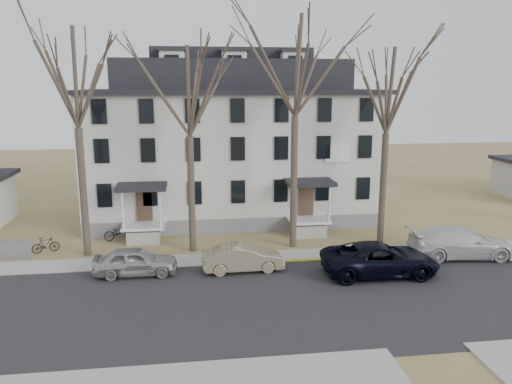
{
  "coord_description": "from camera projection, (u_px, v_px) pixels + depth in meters",
  "views": [
    {
      "loc": [
        -4.96,
        -18.47,
        9.59
      ],
      "look_at": [
        -1.35,
        9.0,
        3.61
      ],
      "focal_mm": 35.0,
      "sensor_mm": 36.0,
      "label": 1
    }
  ],
  "objects": [
    {
      "name": "ground",
      "position": [
        317.0,
        322.0,
        20.55
      ],
      "size": [
        120.0,
        120.0,
        0.0
      ],
      "primitive_type": "plane",
      "color": "olive",
      "rests_on": "ground"
    },
    {
      "name": "main_road",
      "position": [
        306.0,
        302.0,
        22.49
      ],
      "size": [
        120.0,
        10.0,
        0.04
      ],
      "primitive_type": "cube",
      "color": "#27272A",
      "rests_on": "ground"
    },
    {
      "name": "far_sidewalk",
      "position": [
        282.0,
        257.0,
        28.3
      ],
      "size": [
        120.0,
        2.0,
        0.08
      ],
      "primitive_type": "cube",
      "color": "#A09F97",
      "rests_on": "ground"
    },
    {
      "name": "yellow_curb",
      "position": [
        372.0,
        258.0,
        28.07
      ],
      "size": [
        14.0,
        0.25,
        0.06
      ],
      "primitive_type": "cube",
      "color": "gold",
      "rests_on": "ground"
    },
    {
      "name": "boarding_house",
      "position": [
        231.0,
        143.0,
        36.56
      ],
      "size": [
        20.8,
        12.36,
        12.05
      ],
      "color": "slate",
      "rests_on": "ground"
    },
    {
      "name": "tree_far_left",
      "position": [
        74.0,
        70.0,
        26.47
      ],
      "size": [
        8.4,
        8.4,
        13.72
      ],
      "color": "#473B31",
      "rests_on": "ground"
    },
    {
      "name": "tree_mid_left",
      "position": [
        188.0,
        84.0,
        27.39
      ],
      "size": [
        7.8,
        7.8,
        12.74
      ],
      "color": "#473B31",
      "rests_on": "ground"
    },
    {
      "name": "tree_center",
      "position": [
        296.0,
        57.0,
        27.84
      ],
      "size": [
        9.0,
        9.0,
        14.7
      ],
      "color": "#473B31",
      "rests_on": "ground"
    },
    {
      "name": "tree_mid_right",
      "position": [
        389.0,
        84.0,
        28.85
      ],
      "size": [
        7.8,
        7.8,
        12.74
      ],
      "color": "#473B31",
      "rests_on": "ground"
    },
    {
      "name": "car_silver",
      "position": [
        136.0,
        262.0,
        25.46
      ],
      "size": [
        4.23,
        1.71,
        1.44
      ],
      "primitive_type": "imported",
      "rotation": [
        0.0,
        0.0,
        1.57
      ],
      "color": "#A8A8A8",
      "rests_on": "ground"
    },
    {
      "name": "car_tan",
      "position": [
        243.0,
        258.0,
        26.03
      ],
      "size": [
        4.31,
        1.68,
        1.4
      ],
      "primitive_type": "imported",
      "rotation": [
        0.0,
        0.0,
        1.62
      ],
      "color": "gray",
      "rests_on": "ground"
    },
    {
      "name": "car_navy",
      "position": [
        380.0,
        260.0,
        25.47
      ],
      "size": [
        6.01,
        2.88,
        1.65
      ],
      "primitive_type": "imported",
      "rotation": [
        0.0,
        0.0,
        1.55
      ],
      "color": "black",
      "rests_on": "ground"
    },
    {
      "name": "car_white",
      "position": [
        460.0,
        243.0,
        28.08
      ],
      "size": [
        6.02,
        2.92,
        1.69
      ],
      "primitive_type": "imported",
      "rotation": [
        0.0,
        0.0,
        1.47
      ],
      "color": "silver",
      "rests_on": "ground"
    },
    {
      "name": "bicycle_left",
      "position": [
        119.0,
        233.0,
        31.21
      ],
      "size": [
        1.99,
        1.12,
        0.99
      ],
      "primitive_type": "imported",
      "rotation": [
        0.0,
        0.0,
        1.83
      ],
      "color": "black",
      "rests_on": "ground"
    },
    {
      "name": "bicycle_right",
      "position": [
        46.0,
        245.0,
        28.87
      ],
      "size": [
        1.59,
        0.96,
        0.92
      ],
      "primitive_type": "imported",
      "rotation": [
        0.0,
        0.0,
        1.94
      ],
      "color": "black",
      "rests_on": "ground"
    }
  ]
}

